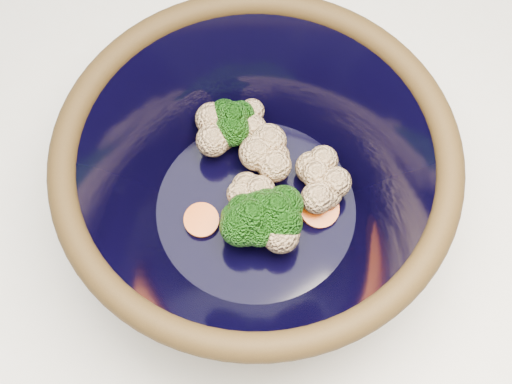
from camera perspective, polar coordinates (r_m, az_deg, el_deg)
ground at (r=1.51m, az=-2.37°, el=-13.07°), size 3.00×3.00×0.00m
counter at (r=1.08m, az=-3.27°, el=-7.86°), size 1.20×1.20×0.90m
mixing_bowl at (r=0.56m, az=-0.00°, el=0.57°), size 0.38×0.38×0.13m
vegetable_pile at (r=0.58m, az=0.36°, el=0.55°), size 0.13×0.14×0.05m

